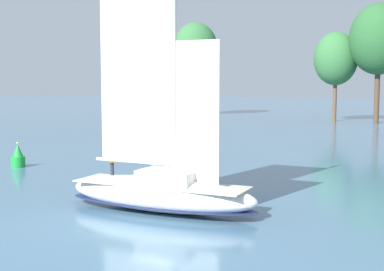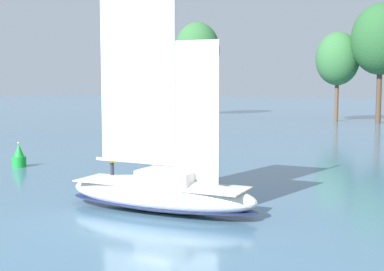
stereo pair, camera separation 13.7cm
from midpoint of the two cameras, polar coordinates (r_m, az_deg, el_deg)
ground_plane at (r=28.48m, az=-3.29°, el=-8.03°), size 400.00×400.00×0.00m
tree_shore_left at (r=109.12m, az=0.60°, el=9.07°), size 9.12×9.12×18.78m
tree_shore_center at (r=95.71m, az=15.31°, el=7.89°), size 7.45×7.45×15.33m
tree_shore_right at (r=93.53m, az=19.53°, el=9.65°), size 9.51×9.51×19.58m
sailboat_main at (r=28.21m, az=-3.27°, el=-5.74°), size 11.16×4.67×14.86m
channel_buoy at (r=44.89m, az=-17.89°, el=-2.20°), size 1.11×1.11×2.01m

